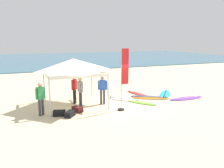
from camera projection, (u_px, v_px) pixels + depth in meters
name	position (u px, v px, depth m)	size (l,w,h in m)	color
ground_plane	(117.00, 105.00, 12.90)	(80.00, 80.00, 0.00)	beige
sea	(50.00, 59.00, 43.50)	(80.00, 36.00, 0.10)	#386B84
canopy_tent	(73.00, 65.00, 12.47)	(3.20, 3.20, 2.75)	#B7B7BC
surfboard_lime	(142.00, 103.00, 13.33)	(1.50, 1.78, 0.19)	#7AD12D
surfboard_white	(124.00, 99.00, 14.08)	(2.06, 2.11, 0.19)	white
surfboard_cyan	(165.00, 94.00, 15.41)	(2.17, 2.40, 0.19)	#23B2CC
surfboard_red	(137.00, 93.00, 15.63)	(1.01, 2.04, 0.19)	red
surfboard_orange	(151.00, 98.00, 14.42)	(2.46, 1.74, 0.19)	orange
surfboard_purple	(186.00, 98.00, 14.35)	(2.55, 0.73, 0.19)	purple
surfboard_navy	(148.00, 97.00, 14.70)	(2.30, 1.72, 0.19)	navy
person_blue	(103.00, 88.00, 12.96)	(0.52, 0.33, 1.71)	#383842
person_red	(74.00, 88.00, 13.06)	(0.38, 0.47, 1.71)	black
person_grey	(80.00, 90.00, 12.48)	(0.25, 0.55, 1.71)	#383842
person_green	(41.00, 97.00, 11.00)	(0.49, 0.37, 1.71)	#383842
banner_flag	(123.00, 82.00, 11.74)	(0.60, 0.36, 3.40)	#99999E
gear_bag_near_tent	(59.00, 113.00, 11.11)	(0.60, 0.32, 0.28)	black
gear_bag_by_pole	(70.00, 114.00, 10.99)	(0.60, 0.32, 0.28)	black
gear_bag_on_sand	(77.00, 109.00, 11.71)	(0.60, 0.32, 0.28)	#4C1919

